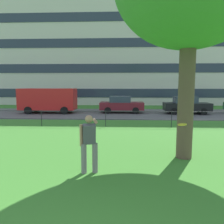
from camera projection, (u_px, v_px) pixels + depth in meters
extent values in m
cube|color=#565454|center=(111.00, 113.00, 19.82)|extent=(80.00, 7.64, 0.01)
cylinder|color=black|center=(42.00, 118.00, 13.58)|extent=(0.04, 0.04, 1.00)
cylinder|color=black|center=(106.00, 119.00, 13.40)|extent=(0.04, 0.04, 1.00)
cylinder|color=black|center=(172.00, 119.00, 13.22)|extent=(0.04, 0.04, 1.00)
cylinder|color=black|center=(106.00, 119.00, 13.41)|extent=(31.92, 0.03, 0.03)
cylinder|color=black|center=(106.00, 111.00, 13.35)|extent=(31.92, 0.03, 0.03)
cylinder|color=brown|center=(186.00, 94.00, 7.45)|extent=(0.54, 0.54, 4.45)
cylinder|color=slate|center=(84.00, 158.00, 6.28)|extent=(0.16, 0.16, 0.87)
cylinder|color=slate|center=(95.00, 158.00, 6.34)|extent=(0.16, 0.16, 0.87)
cube|color=#4C4C51|center=(89.00, 134.00, 6.22)|extent=(0.42, 0.38, 0.59)
sphere|color=#A87A5B|center=(89.00, 119.00, 6.17)|extent=(0.22, 0.22, 0.22)
cylinder|color=#A87A5B|center=(95.00, 121.00, 6.52)|extent=(0.22, 0.63, 0.11)
cylinder|color=#A87A5B|center=(81.00, 135.00, 6.19)|extent=(0.09, 0.09, 0.62)
cylinder|color=yellow|center=(182.00, 124.00, 6.77)|extent=(0.27, 0.27, 0.05)
cube|color=red|center=(48.00, 99.00, 20.00)|extent=(5.03, 2.03, 1.90)
cube|color=#283342|center=(70.00, 95.00, 19.90)|extent=(0.14, 1.67, 0.76)
cylinder|color=black|center=(69.00, 108.00, 20.99)|extent=(0.68, 0.25, 0.68)
cylinder|color=black|center=(64.00, 110.00, 19.14)|extent=(0.68, 0.25, 0.68)
cylinder|color=black|center=(36.00, 108.00, 21.09)|extent=(0.68, 0.25, 0.68)
cylinder|color=black|center=(28.00, 110.00, 19.24)|extent=(0.68, 0.25, 0.68)
cube|color=maroon|center=(122.00, 106.00, 20.23)|extent=(4.01, 1.72, 0.68)
cube|color=#2D3847|center=(120.00, 99.00, 20.17)|extent=(1.91, 1.53, 0.56)
cylinder|color=black|center=(135.00, 109.00, 21.01)|extent=(0.60, 0.20, 0.60)
cylinder|color=black|center=(136.00, 111.00, 19.41)|extent=(0.60, 0.20, 0.60)
cylinder|color=black|center=(109.00, 109.00, 21.14)|extent=(0.60, 0.20, 0.60)
cylinder|color=black|center=(108.00, 110.00, 19.54)|extent=(0.60, 0.20, 0.60)
cube|color=black|center=(187.00, 107.00, 19.54)|extent=(4.05, 1.82, 0.68)
cube|color=#2D3847|center=(185.00, 100.00, 19.48)|extent=(1.94, 1.58, 0.56)
cylinder|color=black|center=(198.00, 110.00, 20.29)|extent=(0.61, 0.22, 0.60)
cylinder|color=black|center=(204.00, 112.00, 18.69)|extent=(0.61, 0.22, 0.60)
cylinder|color=black|center=(171.00, 109.00, 20.48)|extent=(0.61, 0.22, 0.60)
cylinder|color=black|center=(174.00, 111.00, 18.88)|extent=(0.61, 0.22, 0.60)
cube|color=beige|center=(115.00, 41.00, 33.74)|extent=(39.30, 13.83, 18.64)
cube|color=#283342|center=(113.00, 93.00, 27.78)|extent=(33.01, 0.06, 1.10)
cube|color=#283342|center=(113.00, 68.00, 27.41)|extent=(33.01, 0.06, 1.10)
cube|color=#283342|center=(113.00, 43.00, 27.04)|extent=(33.01, 0.06, 1.10)
cube|color=#283342|center=(113.00, 16.00, 26.66)|extent=(33.01, 0.06, 1.10)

